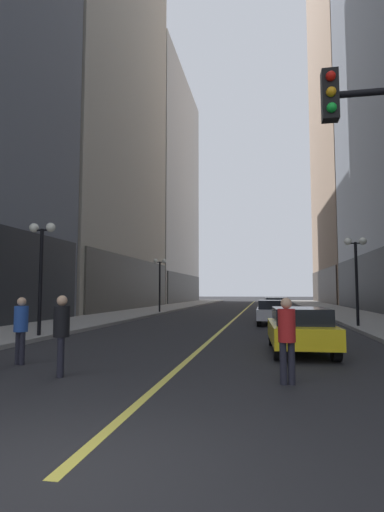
# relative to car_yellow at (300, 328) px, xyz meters

# --- Properties ---
(ground_plane) EXTENTS (200.00, 200.00, 0.00)m
(ground_plane) POSITION_rel_car_yellow_xyz_m (-3.02, 26.18, -0.72)
(ground_plane) COLOR #262628
(sidewalk_left) EXTENTS (4.50, 78.00, 0.15)m
(sidewalk_left) POSITION_rel_car_yellow_xyz_m (-11.27, 26.18, -0.64)
(sidewalk_left) COLOR gray
(sidewalk_left) RESTS_ON ground
(sidewalk_right) EXTENTS (4.50, 78.00, 0.15)m
(sidewalk_right) POSITION_rel_car_yellow_xyz_m (5.23, 26.18, -0.64)
(sidewalk_right) COLOR gray
(sidewalk_right) RESTS_ON ground
(lane_centre_stripe) EXTENTS (0.16, 70.00, 0.01)m
(lane_centre_stripe) POSITION_rel_car_yellow_xyz_m (-3.02, 26.18, -0.71)
(lane_centre_stripe) COLOR #E5D64C
(lane_centre_stripe) RESTS_ON ground
(building_left_mid) EXTENTS (10.34, 24.00, 54.50)m
(building_left_mid) POSITION_rel_car_yellow_xyz_m (-18.60, 25.68, 26.43)
(building_left_mid) COLOR #B7AD99
(building_left_mid) RESTS_ON ground
(building_left_far) EXTENTS (11.04, 26.00, 37.17)m
(building_left_far) POSITION_rel_car_yellow_xyz_m (-18.94, 51.18, 17.78)
(building_left_far) COLOR #A8A399
(building_left_far) RESTS_ON ground
(building_right_far) EXTENTS (11.08, 26.00, 66.41)m
(building_right_far) POSITION_rel_car_yellow_xyz_m (12.92, 51.18, 32.39)
(building_right_far) COLOR gray
(building_right_far) RESTS_ON ground
(car_yellow) EXTENTS (1.86, 4.25, 1.32)m
(car_yellow) POSITION_rel_car_yellow_xyz_m (0.00, 0.00, 0.00)
(car_yellow) COLOR yellow
(car_yellow) RESTS_ON ground
(car_silver) EXTENTS (1.76, 4.05, 1.32)m
(car_silver) POSITION_rel_car_yellow_xyz_m (-0.61, 10.23, -0.00)
(car_silver) COLOR #B7B7BC
(car_silver) RESTS_ON ground
(car_black) EXTENTS (1.99, 4.83, 1.32)m
(car_black) POSITION_rel_car_yellow_xyz_m (-0.25, 19.29, 0.00)
(car_black) COLOR black
(car_black) RESTS_ON ground
(pedestrian_in_blue_hoodie) EXTENTS (0.44, 0.44, 1.66)m
(pedestrian_in_blue_hoodie) POSITION_rel_car_yellow_xyz_m (-7.00, -3.21, 0.24)
(pedestrian_in_blue_hoodie) COLOR black
(pedestrian_in_blue_hoodie) RESTS_ON ground
(pedestrian_in_black_coat) EXTENTS (0.45, 0.45, 1.72)m
(pedestrian_in_black_coat) POSITION_rel_car_yellow_xyz_m (-5.29, -4.38, 0.29)
(pedestrian_in_black_coat) COLOR black
(pedestrian_in_black_coat) RESTS_ON ground
(pedestrian_in_red_jacket) EXTENTS (0.40, 0.40, 1.68)m
(pedestrian_in_red_jacket) POSITION_rel_car_yellow_xyz_m (-0.58, -4.25, 0.26)
(pedestrian_in_red_jacket) COLOR black
(pedestrian_in_red_jacket) RESTS_ON ground
(street_lamp_left_near) EXTENTS (1.06, 0.36, 4.43)m
(street_lamp_left_near) POSITION_rel_car_yellow_xyz_m (-9.42, 1.74, 2.54)
(street_lamp_left_near) COLOR black
(street_lamp_left_near) RESTS_ON ground
(street_lamp_left_far) EXTENTS (1.06, 0.36, 4.43)m
(street_lamp_left_far) POSITION_rel_car_yellow_xyz_m (-9.42, 19.54, 2.54)
(street_lamp_left_far) COLOR black
(street_lamp_left_far) RESTS_ON ground
(street_lamp_right_mid) EXTENTS (1.06, 0.36, 4.43)m
(street_lamp_right_mid) POSITION_rel_car_yellow_xyz_m (3.38, 8.41, 2.54)
(street_lamp_right_mid) COLOR black
(street_lamp_right_mid) RESTS_ON ground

